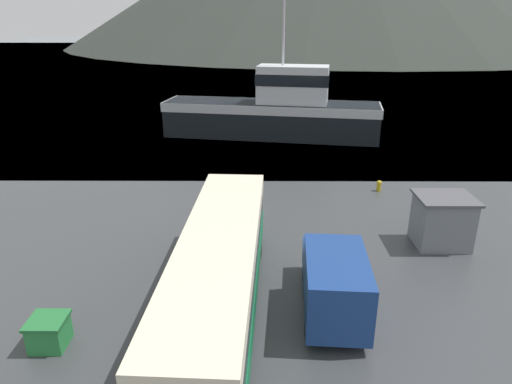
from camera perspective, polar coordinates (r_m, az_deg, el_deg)
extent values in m
plane|color=slate|center=(148.36, 0.28, 17.11)|extent=(240.00, 240.00, 0.00)
cube|color=#146B3D|center=(16.43, -4.51, -12.56)|extent=(3.14, 12.90, 0.95)
cube|color=black|center=(15.89, -4.62, -9.49)|extent=(3.08, 12.64, 1.09)
cube|color=beige|center=(15.46, -4.71, -6.65)|extent=(3.14, 12.90, 0.68)
cube|color=black|center=(21.70, -2.46, -1.33)|extent=(2.24, 0.16, 1.47)
cylinder|color=black|center=(20.64, -6.03, -6.67)|extent=(0.34, 0.91, 0.90)
cylinder|color=black|center=(20.42, 0.26, -6.86)|extent=(0.34, 0.91, 0.90)
cube|color=navy|center=(16.21, 9.93, -11.45)|extent=(2.35, 3.96, 2.05)
cube|color=navy|center=(18.79, 9.11, -8.19)|extent=(2.20, 1.78, 1.13)
cube|color=black|center=(17.65, 9.47, -6.83)|extent=(1.78, 0.18, 0.72)
cylinder|color=black|center=(18.82, 6.18, -9.96)|extent=(0.27, 0.71, 0.70)
cylinder|color=black|center=(18.99, 11.91, -10.02)|extent=(0.27, 0.71, 0.70)
cylinder|color=black|center=(16.01, 6.52, -16.20)|extent=(0.27, 0.71, 0.70)
cylinder|color=black|center=(16.21, 13.41, -16.17)|extent=(0.27, 0.71, 0.70)
cube|color=black|center=(41.00, 1.88, 9.05)|extent=(19.10, 7.36, 3.04)
cube|color=silver|center=(40.78, 1.90, 10.61)|extent=(19.29, 7.43, 0.76)
cube|color=silver|center=(40.25, 4.63, 13.24)|extent=(6.39, 3.92, 3.16)
cube|color=black|center=(40.19, 4.65, 13.91)|extent=(6.52, 4.03, 0.95)
cylinder|color=#B2B2B7|center=(40.00, 3.47, 19.77)|extent=(0.20, 0.20, 5.95)
cube|color=#287F3D|center=(16.77, -24.42, -15.83)|extent=(1.08, 1.06, 0.92)
cube|color=#226C34|center=(16.48, -24.69, -14.40)|extent=(1.18, 1.16, 0.10)
cube|color=slate|center=(22.82, 22.23, -3.49)|extent=(2.34, 2.03, 2.29)
cube|color=#4C4C51|center=(22.38, 22.65, -0.68)|extent=(2.57, 2.23, 0.12)
cube|color=#1E5138|center=(46.00, 5.64, 8.82)|extent=(7.71, 6.70, 0.77)
cylinder|color=#B29919|center=(29.01, 15.09, 0.55)|extent=(0.27, 0.27, 0.44)
sphere|color=#B29919|center=(28.91, 15.14, 1.11)|extent=(0.32, 0.32, 0.32)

